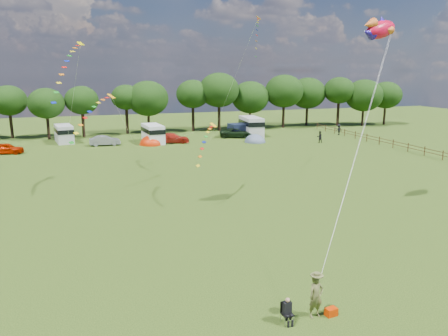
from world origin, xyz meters
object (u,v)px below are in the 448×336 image
object	(u,v)px
car_b	(105,141)
campervan_d	(251,126)
car_a	(6,149)
tent_orange	(151,144)
tent_greyblue	(255,142)
walker_a	(320,137)
campervan_c	(153,133)
campervan_b	(64,133)
fish_kite	(378,29)
camp_chair	(287,308)
car_d	(237,133)
car_c	(172,138)
kite_flyer	(316,296)
walker_b	(339,130)

from	to	relation	value
car_b	campervan_d	size ratio (longest dim) A/B	0.63
car_a	tent_orange	xyz separation A→B (m)	(18.99, 1.61, -0.70)
tent_greyblue	walker_a	world-z (taller)	walker_a
campervan_c	walker_a	world-z (taller)	campervan_c
tent_orange	car_b	bearing A→B (deg)	169.50
campervan_b	fish_kite	distance (m)	49.55
camp_chair	walker_a	distance (m)	49.33
campervan_d	walker_a	bearing A→B (deg)	-140.52
campervan_b	walker_a	xyz separation A→B (m)	(36.47, -12.18, -0.53)
campervan_b	camp_chair	distance (m)	55.24
campervan_b	car_b	bearing A→B (deg)	-139.25
car_a	car_d	distance (m)	33.56
walker_a	fish_kite	bearing A→B (deg)	71.04
tent_orange	walker_a	size ratio (longest dim) A/B	2.11
campervan_b	campervan_c	distance (m)	13.48
car_c	car_b	bearing A→B (deg)	99.98
campervan_d	tent_greyblue	world-z (taller)	campervan_d
car_b	campervan_c	bearing A→B (deg)	-87.91
car_a	campervan_b	size ratio (longest dim) A/B	0.76
campervan_b	walker_a	world-z (taller)	campervan_b
car_b	camp_chair	distance (m)	49.61
tent_orange	fish_kite	xyz separation A→B (m)	(11.13, -36.03, 13.43)
car_a	tent_orange	bearing A→B (deg)	-75.52
car_d	car_a	bearing A→B (deg)	117.72
car_a	walker_a	bearing A→B (deg)	-86.34
car_c	campervan_b	size ratio (longest dim) A/B	0.86
car_b	campervan_c	world-z (taller)	campervan_c
kite_flyer	walker_b	world-z (taller)	kite_flyer
walker_a	car_c	bearing A→B (deg)	-12.71
car_a	fish_kite	bearing A→B (deg)	-129.18
kite_flyer	camp_chair	xyz separation A→B (m)	(-1.39, -0.03, -0.27)
campervan_c	walker_b	size ratio (longest dim) A/B	3.22
car_b	walker_a	world-z (taller)	walker_a
campervan_c	camp_chair	distance (m)	49.73
tent_orange	camp_chair	xyz separation A→B (m)	(-1.49, -48.17, 0.68)
car_a	kite_flyer	distance (m)	50.22
car_c	fish_kite	size ratio (longest dim) A/B	1.34
tent_orange	tent_greyblue	size ratio (longest dim) A/B	1.05
campervan_b	walker_b	xyz separation A→B (m)	(43.74, -5.94, -0.52)
walker_b	car_c	bearing A→B (deg)	-8.15
kite_flyer	walker_a	bearing A→B (deg)	52.85
car_a	campervan_b	distance (m)	10.30
kite_flyer	camp_chair	world-z (taller)	kite_flyer
campervan_b	tent_orange	bearing A→B (deg)	-125.28
car_a	campervan_d	bearing A→B (deg)	-71.66
kite_flyer	walker_b	size ratio (longest dim) A/B	1.09
kite_flyer	camp_chair	distance (m)	1.42
kite_flyer	fish_kite	size ratio (longest dim) A/B	0.54
campervan_d	tent_orange	xyz separation A→B (m)	(-17.30, -3.95, -1.64)
tent_greyblue	walker_b	size ratio (longest dim) A/B	1.97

